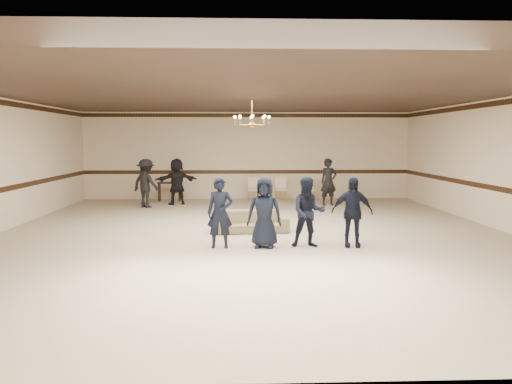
% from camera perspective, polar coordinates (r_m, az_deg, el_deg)
% --- Properties ---
extents(room, '(12.01, 14.01, 3.21)m').
position_cam_1_polar(room, '(11.24, -0.33, 3.07)').
color(room, '#C1B094').
rests_on(room, ground).
extents(chair_rail, '(12.00, 0.02, 0.14)m').
position_cam_1_polar(chair_rail, '(18.25, -1.03, 2.35)').
color(chair_rail, '#371E10').
rests_on(chair_rail, wall_back).
extents(crown_molding, '(12.00, 0.02, 0.14)m').
position_cam_1_polar(crown_molding, '(18.23, -1.05, 8.89)').
color(crown_molding, '#371E10').
rests_on(crown_molding, wall_back).
extents(chandelier, '(0.94, 0.94, 0.89)m').
position_cam_1_polar(chandelier, '(12.25, -0.48, 9.29)').
color(chandelier, '#BE923D').
rests_on(chandelier, ceiling).
extents(boy_a, '(0.54, 0.37, 1.44)m').
position_cam_1_polar(boy_a, '(9.98, -4.20, -2.42)').
color(boy_a, black).
rests_on(boy_a, floor).
extents(boy_b, '(0.76, 0.55, 1.44)m').
position_cam_1_polar(boy_b, '(9.99, 0.97, -2.40)').
color(boy_b, black).
rests_on(boy_b, floor).
extents(boy_c, '(0.72, 0.57, 1.44)m').
position_cam_1_polar(boy_c, '(10.08, 6.09, -2.35)').
color(boy_c, black).
rests_on(boy_c, floor).
extents(boy_d, '(0.87, 0.43, 1.44)m').
position_cam_1_polar(boy_d, '(10.25, 11.08, -2.29)').
color(boy_d, black).
rests_on(boy_d, floor).
extents(settee, '(1.82, 0.86, 0.51)m').
position_cam_1_polar(settee, '(11.71, -0.58, -3.43)').
color(settee, '#776C4F').
rests_on(settee, floor).
extents(adult_left, '(1.17, 1.02, 1.57)m').
position_cam_1_polar(adult_left, '(16.27, -12.63, 0.99)').
color(adult_left, black).
rests_on(adult_left, floor).
extents(adult_mid, '(1.53, 0.92, 1.57)m').
position_cam_1_polar(adult_mid, '(16.82, -9.18, 1.22)').
color(adult_mid, black).
rests_on(adult_mid, floor).
extents(adult_right, '(0.65, 0.50, 1.57)m').
position_cam_1_polar(adult_right, '(16.58, 8.42, 1.16)').
color(adult_right, black).
rests_on(adult_right, floor).
extents(banquet_chair_left, '(0.45, 0.45, 0.86)m').
position_cam_1_polar(banquet_chair_left, '(17.50, -0.33, 0.31)').
color(banquet_chair_left, beige).
rests_on(banquet_chair_left, floor).
extents(banquet_chair_mid, '(0.44, 0.44, 0.86)m').
position_cam_1_polar(banquet_chair_mid, '(17.56, 2.94, 0.32)').
color(banquet_chair_mid, beige).
rests_on(banquet_chair_mid, floor).
extents(banquet_chair_right, '(0.44, 0.44, 0.86)m').
position_cam_1_polar(banquet_chair_right, '(17.67, 6.17, 0.33)').
color(banquet_chair_right, beige).
rests_on(banquet_chair_right, floor).
extents(console_table, '(0.83, 0.40, 0.68)m').
position_cam_1_polar(console_table, '(17.86, -10.01, 0.05)').
color(console_table, black).
rests_on(console_table, floor).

